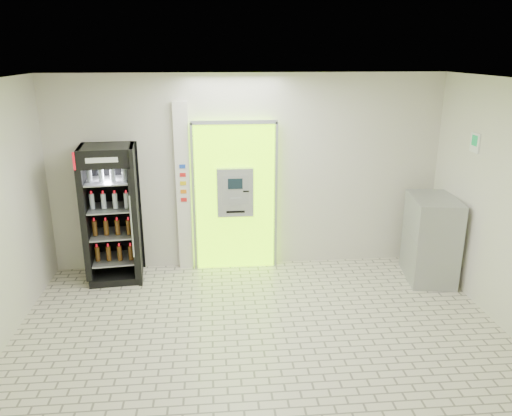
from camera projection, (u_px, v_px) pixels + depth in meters
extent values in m
plane|color=beige|center=(264.00, 351.00, 5.74)|extent=(6.00, 6.00, 0.00)
plane|color=beige|center=(247.00, 173.00, 7.66)|extent=(6.00, 0.00, 6.00)
plane|color=beige|center=(309.00, 374.00, 2.91)|extent=(6.00, 0.00, 6.00)
plane|color=white|center=(265.00, 83.00, 4.83)|extent=(6.00, 6.00, 0.00)
cube|color=#85E800|center=(235.00, 197.00, 7.68)|extent=(1.20, 0.12, 2.30)
cube|color=gray|center=(234.00, 122.00, 7.27)|extent=(1.28, 0.04, 0.06)
cube|color=gray|center=(194.00, 199.00, 7.56)|extent=(0.04, 0.04, 2.30)
cube|color=gray|center=(276.00, 197.00, 7.67)|extent=(0.04, 0.04, 2.30)
cube|color=black|center=(242.00, 237.00, 7.84)|extent=(0.62, 0.01, 0.67)
cube|color=black|center=(211.00, 144.00, 7.35)|extent=(0.22, 0.01, 0.18)
cube|color=#999CA0|center=(235.00, 192.00, 7.55)|extent=(0.55, 0.12, 0.75)
cube|color=black|center=(235.00, 184.00, 7.44)|extent=(0.22, 0.01, 0.16)
cube|color=gray|center=(235.00, 202.00, 7.53)|extent=(0.16, 0.01, 0.12)
cube|color=black|center=(246.00, 191.00, 7.49)|extent=(0.09, 0.01, 0.02)
cube|color=black|center=(236.00, 212.00, 7.57)|extent=(0.28, 0.01, 0.03)
cube|color=silver|center=(184.00, 188.00, 7.59)|extent=(0.22, 0.10, 2.60)
cube|color=#193FB2|center=(182.00, 166.00, 7.43)|extent=(0.09, 0.01, 0.06)
cube|color=red|center=(183.00, 175.00, 7.47)|extent=(0.09, 0.01, 0.06)
cube|color=yellow|center=(183.00, 183.00, 7.51)|extent=(0.09, 0.01, 0.06)
cube|color=orange|center=(184.00, 192.00, 7.55)|extent=(0.09, 0.01, 0.06)
cube|color=red|center=(184.00, 200.00, 7.59)|extent=(0.09, 0.01, 0.06)
cube|color=black|center=(112.00, 214.00, 7.30)|extent=(0.83, 0.77, 2.02)
cube|color=black|center=(116.00, 208.00, 7.60)|extent=(0.76, 0.13, 2.02)
cube|color=red|center=(102.00, 160.00, 6.71)|extent=(0.74, 0.09, 0.24)
cube|color=white|center=(102.00, 160.00, 6.71)|extent=(0.42, 0.05, 0.07)
cube|color=black|center=(118.00, 274.00, 7.59)|extent=(0.83, 0.77, 0.10)
cylinder|color=gray|center=(132.00, 227.00, 7.01)|extent=(0.03, 0.03, 0.91)
cube|color=gray|center=(116.00, 259.00, 7.51)|extent=(0.70, 0.65, 0.02)
cube|color=gray|center=(114.00, 234.00, 7.39)|extent=(0.70, 0.65, 0.02)
cube|color=gray|center=(111.00, 208.00, 7.27)|extent=(0.70, 0.65, 0.02)
cube|color=gray|center=(109.00, 181.00, 7.15)|extent=(0.70, 0.65, 0.02)
cube|color=#999CA0|center=(431.00, 239.00, 7.41)|extent=(0.77, 1.03, 1.27)
cube|color=gray|center=(410.00, 235.00, 7.36)|extent=(0.14, 0.92, 0.01)
cube|color=white|center=(475.00, 143.00, 6.68)|extent=(0.02, 0.22, 0.26)
cube|color=#0C8B45|center=(475.00, 141.00, 6.67)|extent=(0.00, 0.14, 0.14)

